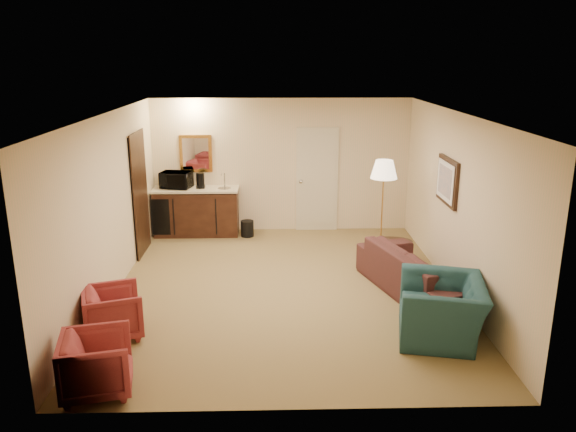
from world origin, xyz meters
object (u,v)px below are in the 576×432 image
at_px(coffee_table, 391,252).
at_px(rose_chair_near, 113,310).
at_px(sofa, 419,265).
at_px(rose_chair_far, 96,361).
at_px(floor_lamp, 382,209).
at_px(wetbar_cabinet, 197,211).
at_px(microwave, 176,178).
at_px(waste_bin, 247,229).
at_px(coffee_maker, 200,181).
at_px(teal_armchair, 442,300).

bearing_deg(coffee_table, rose_chair_near, -148.57).
xyz_separation_m(sofa, rose_chair_far, (-3.94, -2.38, -0.10)).
relative_size(coffee_table, floor_lamp, 0.42).
relative_size(wetbar_cabinet, sofa, 0.71).
bearing_deg(microwave, floor_lamp, -6.89).
distance_m(waste_bin, coffee_maker, 1.28).
distance_m(coffee_table, floor_lamp, 0.77).
height_order(teal_armchair, rose_chair_near, teal_armchair).
bearing_deg(teal_armchair, sofa, -170.16).
relative_size(rose_chair_near, coffee_maker, 2.37).
bearing_deg(waste_bin, teal_armchair, -57.95).
relative_size(sofa, microwave, 4.06).
height_order(teal_armchair, rose_chair_far, teal_armchair).
bearing_deg(rose_chair_far, wetbar_cabinet, -16.33).
bearing_deg(floor_lamp, coffee_table, -75.96).
bearing_deg(wetbar_cabinet, rose_chair_near, -96.90).
distance_m(teal_armchair, coffee_maker, 5.53).
bearing_deg(waste_bin, coffee_table, -32.26).
xyz_separation_m(sofa, rose_chair_near, (-4.10, -1.16, -0.10)).
relative_size(floor_lamp, coffee_maker, 5.79).
height_order(floor_lamp, waste_bin, floor_lamp).
xyz_separation_m(wetbar_cabinet, floor_lamp, (3.35, -1.32, 0.39)).
distance_m(sofa, floor_lamp, 1.72).
bearing_deg(coffee_table, coffee_maker, 152.64).
height_order(rose_chair_near, rose_chair_far, rose_chair_far).
height_order(waste_bin, coffee_maker, coffee_maker).
relative_size(sofa, coffee_table, 3.25).
bearing_deg(microwave, coffee_table, -11.53).
bearing_deg(rose_chair_near, coffee_maker, -27.07).
relative_size(teal_armchair, coffee_table, 1.60).
height_order(teal_armchair, waste_bin, teal_armchair).
height_order(wetbar_cabinet, rose_chair_far, wetbar_cabinet).
bearing_deg(rose_chair_far, teal_armchair, -87.13).
distance_m(teal_armchair, rose_chair_far, 4.04).
bearing_deg(sofa, rose_chair_far, 103.39).
distance_m(waste_bin, microwave, 1.67).
xyz_separation_m(sofa, coffee_table, (-0.15, 1.25, -0.25)).
bearing_deg(wetbar_cabinet, microwave, 172.07).
bearing_deg(rose_chair_near, waste_bin, -39.36).
relative_size(microwave, coffee_maker, 1.92).
relative_size(floor_lamp, waste_bin, 5.49).
bearing_deg(wetbar_cabinet, sofa, -39.52).
bearing_deg(sofa, rose_chair_near, 88.11).
height_order(sofa, waste_bin, sofa).
distance_m(wetbar_cabinet, rose_chair_near, 4.17).
height_order(floor_lamp, coffee_maker, floor_lamp).
bearing_deg(teal_armchair, rose_chair_far, -62.37).
distance_m(rose_chair_far, floor_lamp, 5.48).
distance_m(wetbar_cabinet, teal_armchair, 5.55).
xyz_separation_m(sofa, microwave, (-3.97, 3.02, 0.66)).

